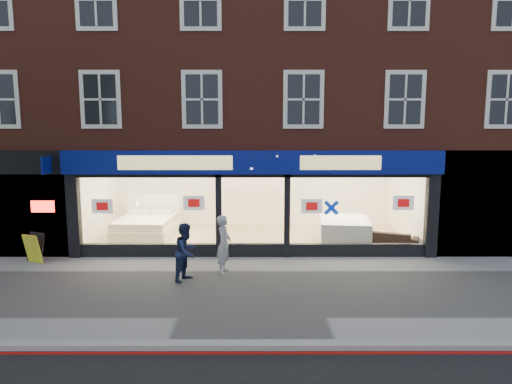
{
  "coord_description": "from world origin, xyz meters",
  "views": [
    {
      "loc": [
        0.07,
        -10.72,
        4.0
      ],
      "look_at": [
        0.09,
        2.5,
        2.11
      ],
      "focal_mm": 32.0,
      "sensor_mm": 36.0,
      "label": 1
    }
  ],
  "objects_px": {
    "display_bed": "(146,226)",
    "mattress_stack": "(344,231)",
    "a_board": "(34,248)",
    "sofa": "(391,239)",
    "pedestrian_blue": "(186,252)",
    "pedestrian_grey": "(224,244)"
  },
  "relations": [
    {
      "from": "display_bed",
      "to": "mattress_stack",
      "type": "distance_m",
      "value": 7.03
    },
    {
      "from": "display_bed",
      "to": "a_board",
      "type": "xyz_separation_m",
      "value": [
        -2.61,
        -2.94,
        -0.03
      ]
    },
    {
      "from": "sofa",
      "to": "a_board",
      "type": "relative_size",
      "value": 1.94
    },
    {
      "from": "sofa",
      "to": "pedestrian_blue",
      "type": "xyz_separation_m",
      "value": [
        -6.27,
        -3.06,
        0.41
      ]
    },
    {
      "from": "sofa",
      "to": "mattress_stack",
      "type": "bearing_deg",
      "value": 2.98
    },
    {
      "from": "mattress_stack",
      "to": "pedestrian_grey",
      "type": "bearing_deg",
      "value": -142.65
    },
    {
      "from": "mattress_stack",
      "to": "pedestrian_blue",
      "type": "xyz_separation_m",
      "value": [
        -4.83,
        -3.6,
        0.26
      ]
    },
    {
      "from": "mattress_stack",
      "to": "display_bed",
      "type": "bearing_deg",
      "value": 172.43
    },
    {
      "from": "display_bed",
      "to": "pedestrian_grey",
      "type": "bearing_deg",
      "value": -49.01
    },
    {
      "from": "pedestrian_grey",
      "to": "display_bed",
      "type": "bearing_deg",
      "value": 49.08
    },
    {
      "from": "display_bed",
      "to": "sofa",
      "type": "relative_size",
      "value": 1.42
    },
    {
      "from": "sofa",
      "to": "a_board",
      "type": "xyz_separation_m",
      "value": [
        -11.02,
        -1.48,
        0.09
      ]
    },
    {
      "from": "a_board",
      "to": "pedestrian_grey",
      "type": "height_order",
      "value": "pedestrian_grey"
    },
    {
      "from": "display_bed",
      "to": "pedestrian_blue",
      "type": "relative_size",
      "value": 1.6
    },
    {
      "from": "display_bed",
      "to": "pedestrian_grey",
      "type": "height_order",
      "value": "pedestrian_grey"
    },
    {
      "from": "display_bed",
      "to": "mattress_stack",
      "type": "height_order",
      "value": "display_bed"
    },
    {
      "from": "pedestrian_grey",
      "to": "pedestrian_blue",
      "type": "xyz_separation_m",
      "value": [
        -0.95,
        -0.63,
        -0.04
      ]
    },
    {
      "from": "pedestrian_blue",
      "to": "a_board",
      "type": "bearing_deg",
      "value": 96.2
    },
    {
      "from": "a_board",
      "to": "display_bed",
      "type": "bearing_deg",
      "value": 71.38
    },
    {
      "from": "mattress_stack",
      "to": "pedestrian_blue",
      "type": "relative_size",
      "value": 1.44
    },
    {
      "from": "sofa",
      "to": "a_board",
      "type": "height_order",
      "value": "a_board"
    },
    {
      "from": "a_board",
      "to": "pedestrian_grey",
      "type": "relative_size",
      "value": 0.55
    }
  ]
}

